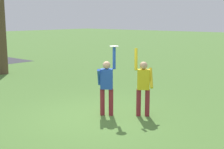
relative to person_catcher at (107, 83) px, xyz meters
name	(u,v)px	position (x,y,z in m)	size (l,w,h in m)	color
ground_plane	(96,117)	(-0.34, 0.14, -0.98)	(120.00, 120.00, 0.00)	#4C7533
person_catcher	(107,83)	(0.00, 0.00, 0.00)	(0.54, 0.58, 2.08)	maroon
person_defender	(143,84)	(0.64, -0.88, 0.00)	(0.63, 0.66, 2.04)	maroon
frisbee_disc	(114,46)	(0.13, -0.18, 1.11)	(0.27, 0.27, 0.02)	white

